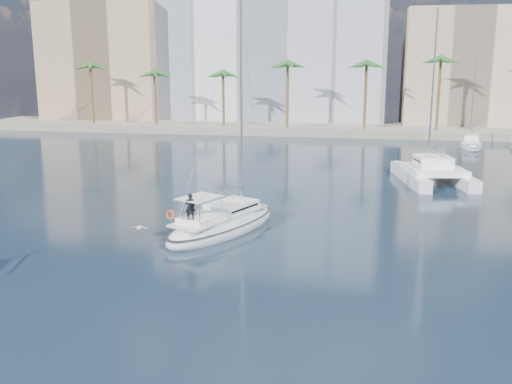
# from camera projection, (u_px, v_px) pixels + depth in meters

# --- Properties ---
(ground) EXTENTS (160.00, 160.00, 0.00)m
(ground) POSITION_uv_depth(u_px,v_px,m) (264.00, 243.00, 35.61)
(ground) COLOR black
(ground) RESTS_ON ground
(quay) EXTENTS (120.00, 14.00, 1.20)m
(quay) POSITION_uv_depth(u_px,v_px,m) (329.00, 129.00, 93.95)
(quay) COLOR gray
(quay) RESTS_ON ground
(building_modern) EXTENTS (42.00, 16.00, 28.00)m
(building_modern) POSITION_uv_depth(u_px,v_px,m) (270.00, 48.00, 104.76)
(building_modern) COLOR silver
(building_modern) RESTS_ON ground
(building_tan_left) EXTENTS (22.00, 14.00, 22.00)m
(building_tan_left) POSITION_uv_depth(u_px,v_px,m) (109.00, 65.00, 107.12)
(building_tan_left) COLOR tan
(building_tan_left) RESTS_ON ground
(building_beige) EXTENTS (20.00, 14.00, 20.00)m
(building_beige) POSITION_uv_depth(u_px,v_px,m) (464.00, 71.00, 96.48)
(building_beige) COLOR #C3AB8C
(building_beige) RESTS_ON ground
(palm_left) EXTENTS (3.60, 3.60, 12.30)m
(palm_left) POSITION_uv_depth(u_px,v_px,m) (122.00, 69.00, 94.29)
(palm_left) COLOR brown
(palm_left) RESTS_ON ground
(palm_centre) EXTENTS (3.60, 3.60, 12.30)m
(palm_centre) POSITION_uv_depth(u_px,v_px,m) (329.00, 69.00, 88.02)
(palm_centre) COLOR brown
(palm_centre) RESTS_ON ground
(main_sloop) EXTENTS (7.32, 11.16, 15.87)m
(main_sloop) POSITION_uv_depth(u_px,v_px,m) (222.00, 224.00, 37.97)
(main_sloop) COLOR silver
(main_sloop) RESTS_ON ground
(catamaran) EXTENTS (7.36, 11.73, 16.05)m
(catamaran) POSITION_uv_depth(u_px,v_px,m) (433.00, 170.00, 53.94)
(catamaran) COLOR silver
(catamaran) RESTS_ON ground
(seagull) EXTENTS (1.24, 0.53, 0.23)m
(seagull) POSITION_uv_depth(u_px,v_px,m) (140.00, 228.00, 36.69)
(seagull) COLOR silver
(seagull) RESTS_ON ground
(moored_yacht_a) EXTENTS (3.37, 9.52, 11.90)m
(moored_yacht_a) POSITION_uv_depth(u_px,v_px,m) (470.00, 148.00, 76.97)
(moored_yacht_a) COLOR silver
(moored_yacht_a) RESTS_ON ground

